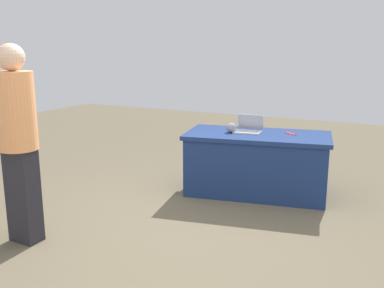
{
  "coord_description": "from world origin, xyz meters",
  "views": [
    {
      "loc": [
        -1.81,
        3.43,
        1.77
      ],
      "look_at": [
        -0.1,
        0.02,
        0.9
      ],
      "focal_mm": 40.32,
      "sensor_mm": 36.0,
      "label": 1
    }
  ],
  "objects": [
    {
      "name": "person_presenter",
      "position": [
        1.24,
        0.79,
        1.01
      ],
      "size": [
        0.35,
        0.35,
        1.79
      ],
      "rotation": [
        0.0,
        0.0,
        3.12
      ],
      "color": "#26262D",
      "rests_on": "ground"
    },
    {
      "name": "scissors_red",
      "position": [
        -0.6,
        -1.62,
        0.75
      ],
      "size": [
        0.16,
        0.14,
        0.01
      ],
      "primitive_type": "cube",
      "rotation": [
        0.0,
        0.0,
        2.47
      ],
      "color": "red",
      "rests_on": "table_foreground"
    },
    {
      "name": "ground_plane",
      "position": [
        0.0,
        0.0,
        0.0
      ],
      "size": [
        14.4,
        14.4,
        0.0
      ],
      "primitive_type": "plane",
      "color": "brown"
    },
    {
      "name": "table_foreground",
      "position": [
        -0.24,
        -1.46,
        0.37
      ],
      "size": [
        1.83,
        1.15,
        0.74
      ],
      "rotation": [
        0.0,
        0.0,
        0.19
      ],
      "color": "navy",
      "rests_on": "ground"
    },
    {
      "name": "laptop_silver",
      "position": [
        -0.11,
        -1.5,
        0.78
      ],
      "size": [
        0.34,
        0.32,
        0.21
      ],
      "rotation": [
        0.0,
        0.0,
        0.1
      ],
      "color": "silver",
      "rests_on": "table_foreground"
    },
    {
      "name": "yarn_ball",
      "position": [
        0.07,
        -1.38,
        0.8
      ],
      "size": [
        0.12,
        0.12,
        0.12
      ],
      "primitive_type": "sphere",
      "color": "gray",
      "rests_on": "table_foreground"
    }
  ]
}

